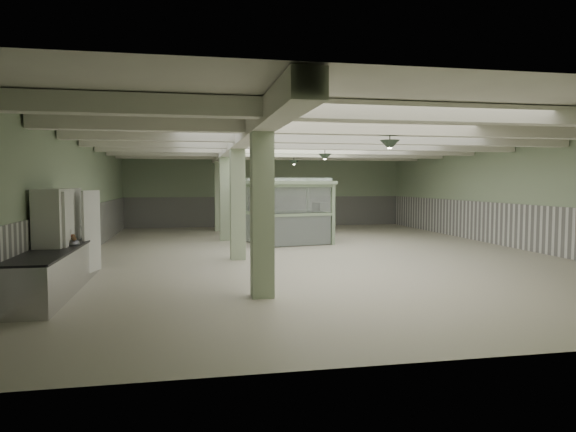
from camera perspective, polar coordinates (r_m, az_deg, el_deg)
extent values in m
plane|color=beige|center=(16.40, 2.83, -4.05)|extent=(20.00, 20.00, 0.00)
cube|color=white|center=(16.31, 2.87, 8.58)|extent=(14.00, 20.00, 0.02)
cube|color=#8FA382|center=(26.07, -2.43, 2.81)|extent=(14.00, 0.02, 3.60)
cube|color=#8FA382|center=(6.98, 22.92, -0.03)|extent=(14.00, 0.02, 3.60)
cube|color=#8FA382|center=(16.09, -22.16, 1.96)|extent=(0.02, 20.00, 3.60)
cube|color=#8FA382|center=(19.18, 23.62, 2.17)|extent=(0.02, 20.00, 3.60)
cube|color=silver|center=(16.14, -21.98, -1.76)|extent=(0.05, 19.90, 1.50)
cube|color=silver|center=(19.22, 23.48, -0.96)|extent=(0.05, 19.90, 1.50)
cube|color=silver|center=(26.09, -2.41, 0.51)|extent=(13.90, 0.05, 1.50)
cube|color=silver|center=(15.88, -6.01, 7.90)|extent=(0.45, 19.90, 0.40)
cube|color=silver|center=(9.23, 14.33, 11.08)|extent=(13.90, 0.35, 0.32)
cube|color=silver|center=(11.52, 8.93, 9.66)|extent=(13.90, 0.35, 0.32)
cube|color=silver|center=(13.89, 5.37, 8.67)|extent=(13.90, 0.35, 0.32)
cube|color=silver|center=(16.30, 2.87, 7.95)|extent=(13.90, 0.35, 0.32)
cube|color=silver|center=(18.73, 1.02, 7.41)|extent=(13.90, 0.35, 0.32)
cube|color=silver|center=(21.17, -0.40, 6.99)|extent=(13.90, 0.35, 0.32)
cube|color=silver|center=(23.63, -1.53, 6.65)|extent=(13.90, 0.35, 0.32)
cube|color=#ACC09B|center=(9.89, -2.90, 1.28)|extent=(0.42, 0.42, 3.60)
cube|color=#ACC09B|center=(14.85, -5.63, 2.09)|extent=(0.42, 0.42, 3.60)
cube|color=#ACC09B|center=(19.83, -6.99, 2.49)|extent=(0.42, 0.42, 3.60)
cube|color=#ACC09B|center=(23.82, -7.67, 2.69)|extent=(0.42, 0.42, 3.60)
cone|color=#314133|center=(11.67, 11.24, 7.73)|extent=(0.44, 0.44, 0.22)
cone|color=#314133|center=(16.88, 4.11, 6.54)|extent=(0.44, 0.44, 0.22)
cone|color=#314133|center=(21.74, 0.66, 5.92)|extent=(0.44, 0.44, 0.22)
cube|color=silver|center=(11.62, -24.15, -5.42)|extent=(0.83, 4.92, 0.88)
cube|color=black|center=(11.56, -24.21, -3.21)|extent=(0.87, 4.96, 0.04)
cylinder|color=#B2B2B7|center=(11.90, -23.25, -2.73)|extent=(0.33, 0.33, 0.09)
cube|color=white|center=(12.16, -24.07, -2.40)|extent=(0.54, 2.16, 1.98)
cube|color=white|center=(11.61, -23.18, -2.65)|extent=(0.06, 0.81, 1.88)
cube|color=white|center=(12.64, -21.62, -2.11)|extent=(0.28, 0.80, 1.88)
cube|color=silver|center=(11.60, -22.98, -2.65)|extent=(0.02, 0.05, 0.30)
cube|color=silver|center=(12.57, -22.05, -2.15)|extent=(0.02, 0.05, 0.30)
cube|color=#95AE8B|center=(17.34, -2.62, -0.05)|extent=(0.14, 0.14, 2.16)
cube|color=#95AE8B|center=(19.38, -4.74, 0.35)|extent=(0.14, 0.14, 2.16)
cube|color=#95AE8B|center=(18.36, 5.02, 0.15)|extent=(0.14, 0.14, 2.16)
cube|color=#95AE8B|center=(20.30, 2.25, 0.51)|extent=(0.14, 0.14, 2.16)
cube|color=#95AE8B|center=(18.76, 0.01, 3.72)|extent=(3.25, 2.90, 0.12)
cube|color=white|center=(17.85, 1.30, -1.64)|extent=(2.36, 0.51, 1.05)
cube|color=silver|center=(17.78, 1.31, 2.31)|extent=(2.36, 0.51, 1.22)
cube|color=white|center=(19.84, -1.16, -1.09)|extent=(2.36, 0.51, 1.05)
cube|color=silver|center=(19.77, -1.17, 2.46)|extent=(2.36, 0.51, 1.22)
cube|color=white|center=(18.39, -3.73, -1.48)|extent=(0.43, 1.93, 1.05)
cube|color=silver|center=(18.32, -3.75, 2.35)|extent=(0.43, 1.93, 1.22)
cube|color=white|center=(19.36, 3.56, -1.22)|extent=(0.43, 1.93, 1.05)
cube|color=silver|center=(19.29, 3.57, 2.42)|extent=(0.43, 1.93, 1.22)
cube|color=#525547|center=(19.66, 3.75, -0.61)|extent=(0.61, 0.77, 1.46)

